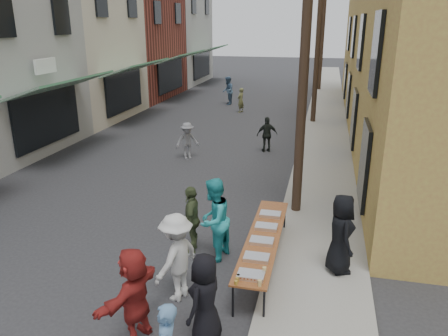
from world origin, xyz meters
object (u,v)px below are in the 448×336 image
at_px(serving_table, 264,238).
at_px(utility_pole_mid, 318,36).
at_px(utility_pole_far, 323,31).
at_px(catering_tray_sausage, 251,275).
at_px(utility_pole_near, 305,52).
at_px(server, 341,234).
at_px(guest_front_c, 213,220).
at_px(guest_front_a, 205,299).

bearing_deg(serving_table, utility_pole_mid, 88.10).
xyz_separation_m(utility_pole_far, catering_tray_sausage, (-0.50, -28.75, -3.71)).
height_order(utility_pole_near, server, utility_pole_near).
relative_size(utility_pole_mid, utility_pole_far, 1.00).
height_order(utility_pole_far, catering_tray_sausage, utility_pole_far).
xyz_separation_m(serving_table, guest_front_c, (-1.17, 0.09, 0.27)).
bearing_deg(guest_front_c, guest_front_a, 25.81).
relative_size(utility_pole_near, utility_pole_far, 1.00).
bearing_deg(server, serving_table, 75.11).
bearing_deg(utility_pole_far, guest_front_c, -93.53).
relative_size(utility_pole_near, server, 5.12).
relative_size(utility_pole_far, server, 5.12).
height_order(utility_pole_far, serving_table, utility_pole_far).
relative_size(serving_table, catering_tray_sausage, 8.00).
relative_size(guest_front_a, server, 0.94).
height_order(utility_pole_mid, utility_pole_far, same).
relative_size(utility_pole_near, utility_pole_mid, 1.00).
xyz_separation_m(serving_table, server, (1.63, 0.06, 0.27)).
distance_m(guest_front_a, server, 3.49).
xyz_separation_m(utility_pole_mid, utility_pole_far, (0.00, 12.00, 0.00)).
distance_m(catering_tray_sausage, guest_front_a, 1.14).
bearing_deg(catering_tray_sausage, guest_front_a, -122.58).
bearing_deg(utility_pole_near, guest_front_a, -101.02).
distance_m(serving_table, server, 1.65).
height_order(serving_table, guest_front_a, guest_front_a).
xyz_separation_m(utility_pole_near, utility_pole_far, (0.00, 24.00, 0.00)).
distance_m(utility_pole_far, server, 27.30).
xyz_separation_m(guest_front_c, server, (2.80, -0.03, -0.00)).
bearing_deg(server, utility_pole_near, 3.35).
distance_m(utility_pole_near, serving_table, 4.92).
xyz_separation_m(utility_pole_far, serving_table, (-0.50, -27.10, -3.79)).
relative_size(utility_pole_near, catering_tray_sausage, 18.00).
height_order(guest_front_a, guest_front_c, guest_front_c).
bearing_deg(server, utility_pole_mid, -12.71).
bearing_deg(guest_front_c, utility_pole_far, -169.32).
bearing_deg(utility_pole_far, catering_tray_sausage, -91.00).
bearing_deg(utility_pole_far, server, -87.61).
bearing_deg(serving_table, utility_pole_near, 80.85).
bearing_deg(catering_tray_sausage, guest_front_c, 123.85).
bearing_deg(serving_table, server, 2.11).
bearing_deg(server, guest_front_a, 122.97).
bearing_deg(utility_pole_near, guest_front_c, -118.94).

